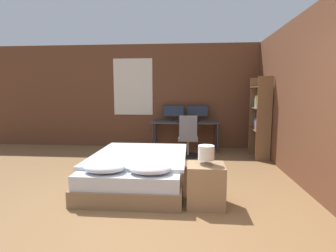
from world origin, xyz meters
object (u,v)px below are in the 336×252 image
Objects in this scene: desk at (185,125)px; bookshelf at (261,114)px; nightstand at (206,185)px; bed at (139,169)px; keyboard at (185,122)px; bedside_lamp at (206,153)px; monitor_left at (174,112)px; monitor_right at (198,112)px; computer_mouse at (197,122)px; office_chair at (188,141)px.

desk is 0.93× the size of bookshelf.
nightstand is at bearing -84.17° from desk.
bookshelf is (2.36, 1.88, 0.76)m from bed.
nightstand is 0.30× the size of bookshelf.
nightstand is 3.10m from keyboard.
bedside_lamp is 0.15× the size of desk.
bedside_lamp is at bearing -79.51° from monitor_left.
bedside_lamp is 0.45× the size of monitor_left.
monitor_left is 0.62m from monitor_right.
monitor_right is 0.47m from computer_mouse.
nightstand is 0.57× the size of office_chair.
nightstand reaches higher than bed.
desk is 0.49m from monitor_left.
keyboard is (0.69, 2.31, 0.51)m from bed.
monitor_right reaches higher than bedside_lamp.
desk is at bearing 96.53° from office_chair.
computer_mouse is at bearing -34.99° from desk.
office_chair reaches higher than computer_mouse.
bedside_lamp is 2.96m from bookshelf.
nightstand is at bearing 63.43° from bedside_lamp.
office_chair is 1.71m from bookshelf.
monitor_left is at bearing 180.00° from monitor_right.
office_chair is (-0.22, -0.49, -0.38)m from computer_mouse.
monitor_left reaches higher than bed.
monitor_left is (-0.64, 3.47, 0.69)m from nightstand.
bookshelf is (1.67, -0.64, 0.34)m from desk.
computer_mouse is at bearing 66.80° from bed.
computer_mouse is (0.30, 0.00, 0.01)m from keyboard.
computer_mouse is (-0.03, 3.05, 0.48)m from nightstand.
office_chair is (0.77, 1.82, 0.13)m from bed.
office_chair is at bearing -83.47° from desk.
office_chair is at bearing -177.82° from bookshelf.
keyboard is at bearing -90.00° from desk.
bed is 4.93× the size of keyboard.
bookshelf is (1.37, -0.43, 0.24)m from computer_mouse.
monitor_left reaches higher than computer_mouse.
monitor_left is 0.57m from keyboard.
keyboard is 5.96× the size of computer_mouse.
nightstand is 1.00× the size of monitor_right.
monitor_right is at bearing 0.00° from monitor_left.
bedside_lamp is (-0.00, -0.00, 0.42)m from nightstand.
bookshelf reaches higher than keyboard.
bookshelf is at bearing 62.95° from bedside_lamp.
desk is 0.76m from office_chair.
keyboard is at bearing 180.00° from computer_mouse.
monitor_right is (-0.02, 3.47, 0.27)m from bedside_lamp.
nightstand is 3.30m from desk.
bedside_lamp is 0.14× the size of bookshelf.
monitor_right is 0.57m from keyboard.
bedside_lamp is at bearing -117.05° from bookshelf.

